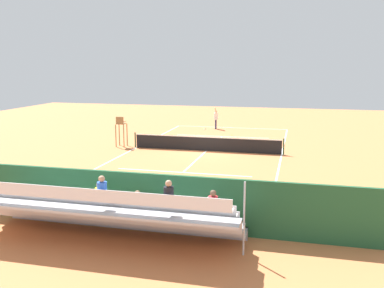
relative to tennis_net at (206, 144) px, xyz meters
name	(u,v)px	position (x,y,z in m)	size (l,w,h in m)	color
ground_plane	(206,151)	(0.00, 0.00, -0.50)	(60.00, 60.00, 0.00)	#D17542
court_line_markings	(206,151)	(0.00, -0.04, -0.50)	(10.10, 22.20, 0.01)	white
tennis_net	(206,144)	(0.00, 0.00, 0.00)	(10.30, 0.10, 1.07)	black
backdrop_wall	(125,199)	(0.00, 14.00, 0.50)	(18.00, 0.16, 2.00)	#235633
bleacher_stand	(114,213)	(-0.16, 15.35, 0.43)	(9.06, 2.40, 2.48)	#B2B2B7
umpire_chair	(121,128)	(6.20, -0.11, 0.81)	(0.67, 0.67, 2.14)	olive
courtside_bench	(186,208)	(-2.08, 13.27, 0.06)	(1.80, 0.40, 0.93)	#33383D
equipment_bag	(131,215)	(0.04, 13.40, -0.32)	(0.90, 0.36, 0.36)	#334C8C
tennis_player	(216,118)	(1.26, -9.91, 0.51)	(0.40, 0.55, 1.93)	navy
tennis_racket	(204,129)	(2.22, -9.40, -0.49)	(0.36, 0.58, 0.03)	black
tennis_ball_near	(232,135)	(-0.70, -6.65, -0.47)	(0.07, 0.07, 0.07)	#CCDB33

